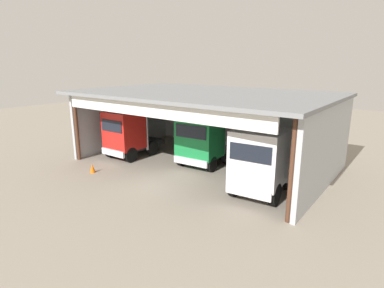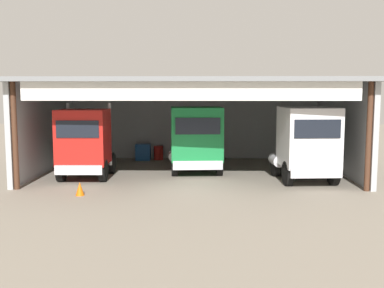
{
  "view_description": "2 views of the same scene",
  "coord_description": "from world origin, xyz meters",
  "px_view_note": "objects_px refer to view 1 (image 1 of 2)",
  "views": [
    {
      "loc": [
        11.65,
        -12.23,
        6.67
      ],
      "look_at": [
        0.0,
        3.42,
        1.64
      ],
      "focal_mm": 29.3,
      "sensor_mm": 36.0,
      "label": 1
    },
    {
      "loc": [
        0.52,
        -19.41,
        4.3
      ],
      "look_at": [
        0.0,
        3.42,
        1.64
      ],
      "focal_mm": 42.8,
      "sensor_mm": 36.0,
      "label": 2
    }
  ],
  "objects_px": {
    "truck_white_left_bay": "(261,161)",
    "truck_red_center_right_bay": "(127,134)",
    "truck_green_center_left_bay": "(201,139)",
    "oil_drum": "(210,141)",
    "tool_cart": "(200,139)",
    "traffic_cone": "(92,168)"
  },
  "relations": [
    {
      "from": "truck_white_left_bay",
      "to": "oil_drum",
      "type": "distance_m",
      "value": 10.42
    },
    {
      "from": "truck_white_left_bay",
      "to": "tool_cart",
      "type": "distance_m",
      "value": 10.98
    },
    {
      "from": "truck_white_left_bay",
      "to": "tool_cart",
      "type": "xyz_separation_m",
      "value": [
        -8.57,
        6.74,
        -1.37
      ]
    },
    {
      "from": "truck_green_center_left_bay",
      "to": "traffic_cone",
      "type": "xyz_separation_m",
      "value": [
        -4.71,
        -5.2,
        -1.54
      ]
    },
    {
      "from": "truck_white_left_bay",
      "to": "truck_red_center_right_bay",
      "type": "bearing_deg",
      "value": -7.69
    },
    {
      "from": "tool_cart",
      "to": "traffic_cone",
      "type": "xyz_separation_m",
      "value": [
        -1.36,
        -9.75,
        -0.22
      ]
    },
    {
      "from": "truck_white_left_bay",
      "to": "tool_cart",
      "type": "height_order",
      "value": "truck_white_left_bay"
    },
    {
      "from": "traffic_cone",
      "to": "truck_white_left_bay",
      "type": "bearing_deg",
      "value": 16.89
    },
    {
      "from": "truck_white_left_bay",
      "to": "oil_drum",
      "type": "relative_size",
      "value": 5.96
    },
    {
      "from": "truck_green_center_left_bay",
      "to": "truck_white_left_bay",
      "type": "bearing_deg",
      "value": 153.1
    },
    {
      "from": "truck_red_center_right_bay",
      "to": "oil_drum",
      "type": "relative_size",
      "value": 5.41
    },
    {
      "from": "truck_green_center_left_bay",
      "to": "traffic_cone",
      "type": "distance_m",
      "value": 7.19
    },
    {
      "from": "tool_cart",
      "to": "oil_drum",
      "type": "bearing_deg",
      "value": 12.83
    },
    {
      "from": "truck_green_center_left_bay",
      "to": "tool_cart",
      "type": "relative_size",
      "value": 4.47
    },
    {
      "from": "truck_green_center_left_bay",
      "to": "tool_cart",
      "type": "height_order",
      "value": "truck_green_center_left_bay"
    },
    {
      "from": "truck_green_center_left_bay",
      "to": "oil_drum",
      "type": "relative_size",
      "value": 5.2
    },
    {
      "from": "truck_white_left_bay",
      "to": "traffic_cone",
      "type": "relative_size",
      "value": 9.14
    },
    {
      "from": "truck_red_center_right_bay",
      "to": "traffic_cone",
      "type": "distance_m",
      "value": 3.96
    },
    {
      "from": "tool_cart",
      "to": "traffic_cone",
      "type": "bearing_deg",
      "value": -97.92
    },
    {
      "from": "oil_drum",
      "to": "truck_white_left_bay",
      "type": "bearing_deg",
      "value": -42.39
    },
    {
      "from": "truck_red_center_right_bay",
      "to": "tool_cart",
      "type": "relative_size",
      "value": 4.64
    },
    {
      "from": "truck_red_center_right_bay",
      "to": "tool_cart",
      "type": "height_order",
      "value": "truck_red_center_right_bay"
    }
  ]
}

